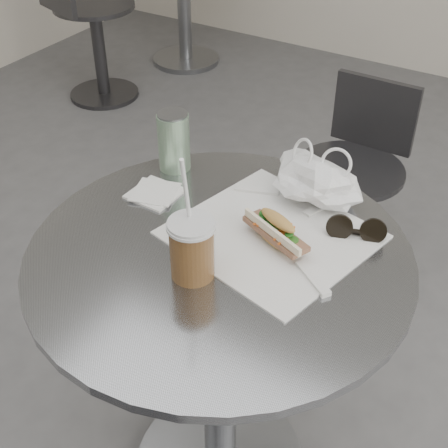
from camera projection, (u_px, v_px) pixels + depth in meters
The scene contains 10 objects.
cafe_table at pixel (220, 347), 1.38m from camera, with size 0.76×0.76×0.74m.
chair_far at pixel (350, 195), 2.14m from camera, with size 0.36×0.36×0.68m.
bg_chair at pixel (90, 35), 3.21m from camera, with size 0.43×0.46×0.79m.
sandwich_paper at pixel (271, 235), 1.25m from camera, with size 0.36×0.34×0.00m, color white.
banh_mi at pixel (276, 231), 1.21m from camera, with size 0.20×0.14×0.06m.
iced_coffee at pixel (192, 248), 1.13m from camera, with size 0.09×0.09×0.26m.
sunglasses at pixel (356, 230), 1.24m from camera, with size 0.12×0.06×0.05m.
plastic_bag at pixel (314, 182), 1.33m from camera, with size 0.19×0.15×0.09m, color white, non-canonical shape.
napkin_stack at pixel (155, 193), 1.37m from camera, with size 0.12×0.12×0.01m.
drink_can at pixel (174, 141), 1.42m from camera, with size 0.07×0.07×0.14m.
Camera 1 is at (0.49, -0.59, 1.52)m, focal length 50.00 mm.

